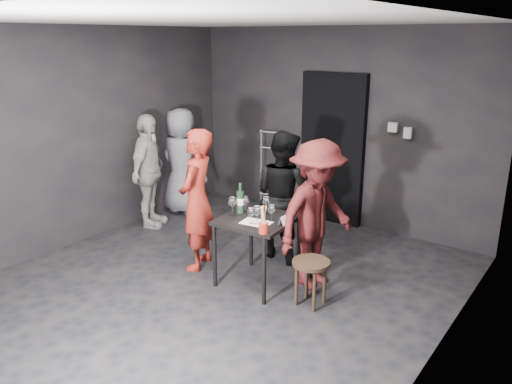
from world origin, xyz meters
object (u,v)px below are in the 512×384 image
Objects in this scene: man_maroon at (317,211)px; bystander_grey at (182,159)px; hand_truck at (269,197)px; stool at (311,269)px; woman_black at (283,194)px; tasting_table at (257,227)px; server_red at (197,195)px; bystander_cream at (148,169)px; breadstick_cup at (264,220)px; wine_bottle at (240,201)px.

man_maroon is 2.91m from bystander_grey.
man_maroon is (1.73, -1.63, 0.61)m from hand_truck.
stool is 1.26m from woman_black.
server_red reaches higher than tasting_table.
woman_black is 0.96× the size of bystander_grey.
bystander_cream is 2.65m from breadstick_cup.
woman_black is 0.80m from man_maroon.
man_maroon is (1.30, 0.41, -0.03)m from server_red.
hand_truck reaches higher than stool.
man_maroon reaches higher than breadstick_cup.
bystander_cream is 5.63× the size of breadstick_cup.
woman_black is at bearing 122.22° from server_red.
woman_black is (-0.18, 0.76, 0.14)m from tasting_table.
bystander_grey is (-1.48, 1.27, -0.04)m from server_red.
bystander_grey is at bearing 152.04° from tasting_table.
man_maroon is (0.69, -0.41, 0.04)m from woman_black.
bystander_cream is at bearing 169.19° from stool.
stool is 0.28× the size of bystander_grey.
man_maroon is at bearing 86.58° from server_red.
hand_truck is at bearing 121.63° from tasting_table.
hand_truck is 2.82m from breadstick_cup.
tasting_table is 0.47× the size of woman_black.
bystander_grey reaches higher than stool.
man_maroon is at bearing -119.97° from bystander_cream.
bystander_cream reaches higher than bystander_grey.
breadstick_cup is at bearing -45.20° from tasting_table.
man_maroon reaches higher than wine_bottle.
stool is 0.27× the size of server_red.
tasting_table is at bearing 134.80° from breadstick_cup.
bystander_cream reaches higher than woman_black.
server_red is 1.36m from man_maroon.
hand_truck is at bearing 116.59° from wine_bottle.
woman_black is at bearing 137.04° from stool.
breadstick_cup is (-0.21, -0.66, 0.05)m from man_maroon.
server_red is at bearing 62.02° from woman_black.
man_maroon reaches higher than bystander_grey.
wine_bottle is at bearing 175.26° from stool.
man_maroon is at bearing 23.48° from wine_bottle.
tasting_table is 2.28m from bystander_cream.
server_red is at bearing -138.36° from bystander_cream.
server_red is 5.89× the size of breadstick_cup.
bystander_grey reaches higher than hand_truck.
wine_bottle is at bearing 145.81° from bystander_grey.
server_red is 1.05× the size of bystander_grey.
bystander_cream reaches higher than tasting_table.
wine_bottle is (-0.93, 0.08, 0.49)m from stool.
server_red reaches higher than stool.
stool is at bearing 32.75° from breadstick_cup.
tasting_table is 0.64m from man_maroon.
bystander_grey is at bearing 149.62° from breadstick_cup.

